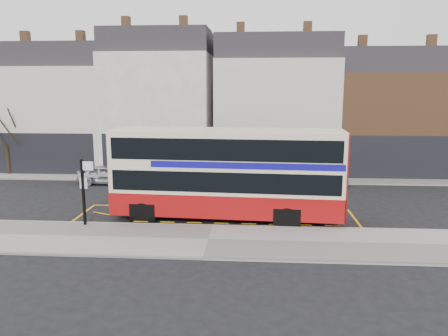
# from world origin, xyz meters

# --- Properties ---
(ground) EXTENTS (120.00, 120.00, 0.00)m
(ground) POSITION_xyz_m (0.00, 0.00, 0.00)
(ground) COLOR black
(ground) RESTS_ON ground
(pavement) EXTENTS (40.00, 4.00, 0.15)m
(pavement) POSITION_xyz_m (0.00, -2.30, 0.07)
(pavement) COLOR gray
(pavement) RESTS_ON ground
(kerb) EXTENTS (40.00, 0.15, 0.15)m
(kerb) POSITION_xyz_m (0.00, -0.38, 0.07)
(kerb) COLOR gray
(kerb) RESTS_ON ground
(far_pavement) EXTENTS (50.00, 3.00, 0.15)m
(far_pavement) POSITION_xyz_m (0.00, 11.00, 0.07)
(far_pavement) COLOR gray
(far_pavement) RESTS_ON ground
(road_markings) EXTENTS (14.00, 3.40, 0.01)m
(road_markings) POSITION_xyz_m (0.00, 1.60, 0.01)
(road_markings) COLOR #F8AF0D
(road_markings) RESTS_ON ground
(terrace_far_left) EXTENTS (8.00, 8.01, 10.80)m
(terrace_far_left) POSITION_xyz_m (-13.50, 14.99, 4.82)
(terrace_far_left) COLOR beige
(terrace_far_left) RESTS_ON ground
(terrace_left) EXTENTS (8.00, 8.01, 11.80)m
(terrace_left) POSITION_xyz_m (-5.50, 14.99, 5.32)
(terrace_left) COLOR white
(terrace_left) RESTS_ON ground
(terrace_green_shop) EXTENTS (9.00, 8.01, 11.30)m
(terrace_green_shop) POSITION_xyz_m (3.50, 14.99, 5.07)
(terrace_green_shop) COLOR beige
(terrace_green_shop) RESTS_ON ground
(terrace_right) EXTENTS (9.00, 8.01, 10.30)m
(terrace_right) POSITION_xyz_m (12.50, 14.99, 4.57)
(terrace_right) COLOR brown
(terrace_right) RESTS_ON ground
(double_decker_bus) EXTENTS (11.39, 3.25, 4.50)m
(double_decker_bus) POSITION_xyz_m (0.62, 1.10, 2.36)
(double_decker_bus) COLOR #F7E1BC
(double_decker_bus) RESTS_ON ground
(bus_stop_post) EXTENTS (0.77, 0.18, 3.12)m
(bus_stop_post) POSITION_xyz_m (-5.94, -0.71, 2.02)
(bus_stop_post) COLOR black
(bus_stop_post) RESTS_ON pavement
(car_silver) EXTENTS (3.91, 1.61, 1.33)m
(car_silver) POSITION_xyz_m (-8.07, 8.59, 0.66)
(car_silver) COLOR silver
(car_silver) RESTS_ON ground
(car_grey) EXTENTS (4.67, 2.65, 1.46)m
(car_grey) POSITION_xyz_m (0.87, 8.28, 0.73)
(car_grey) COLOR #3D4045
(car_grey) RESTS_ON ground
(car_white) EXTENTS (4.41, 1.98, 1.25)m
(car_white) POSITION_xyz_m (6.09, 9.13, 0.63)
(car_white) COLOR silver
(car_white) RESTS_ON ground
(street_tree_left) EXTENTS (2.99, 2.99, 6.46)m
(street_tree_left) POSITION_xyz_m (-16.39, 10.97, 4.41)
(street_tree_left) COLOR #312515
(street_tree_left) RESTS_ON ground
(street_tree_right) EXTENTS (2.16, 2.16, 4.67)m
(street_tree_right) POSITION_xyz_m (9.42, 12.19, 3.18)
(street_tree_right) COLOR #312515
(street_tree_right) RESTS_ON ground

